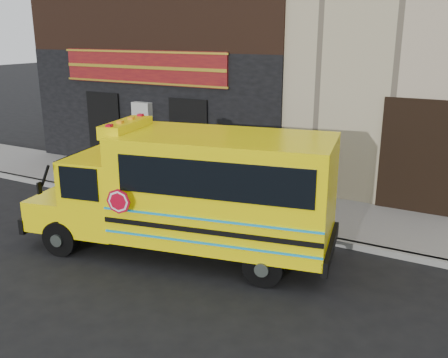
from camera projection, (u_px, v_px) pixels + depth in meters
name	position (u px, v px, depth m)	size (l,w,h in m)	color
ground	(180.00, 264.00, 10.72)	(120.00, 120.00, 0.00)	black
curb	(236.00, 222.00, 12.88)	(40.00, 0.20, 0.15)	gray
sidewalk	(260.00, 205.00, 14.13)	(40.00, 3.00, 0.15)	slate
school_bus	(195.00, 190.00, 10.77)	(7.18, 3.44, 2.92)	black
bicycle	(120.00, 216.00, 12.10)	(0.45, 1.60, 0.96)	black
cyclist	(116.00, 196.00, 12.00)	(0.72, 0.47, 1.97)	black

